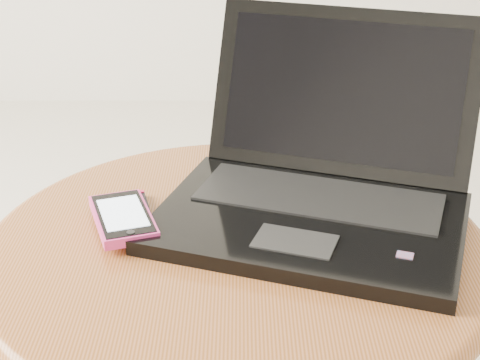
{
  "coord_description": "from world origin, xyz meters",
  "views": [
    {
      "loc": [
        -0.03,
        -0.71,
        0.95
      ],
      "look_at": [
        -0.03,
        0.12,
        0.56
      ],
      "focal_mm": 55.78,
      "sensor_mm": 36.0,
      "label": 1
    }
  ],
  "objects": [
    {
      "name": "laptop",
      "position": [
        0.07,
        0.15,
        0.54
      ],
      "size": [
        0.46,
        0.45,
        0.23
      ],
      "color": "black",
      "rests_on": "table"
    },
    {
      "name": "phone_black",
      "position": [
        -0.18,
        0.13,
        0.5
      ],
      "size": [
        0.09,
        0.13,
        0.01
      ],
      "color": "black",
      "rests_on": "table"
    },
    {
      "name": "phone_pink",
      "position": [
        -0.18,
        0.1,
        0.51
      ],
      "size": [
        0.1,
        0.14,
        0.02
      ],
      "color": "#DB3585",
      "rests_on": "phone_black"
    },
    {
      "name": "table",
      "position": [
        -0.04,
        0.08,
        0.39
      ],
      "size": [
        0.63,
        0.63,
        0.5
      ],
      "color": "#50321A",
      "rests_on": "ground"
    }
  ]
}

